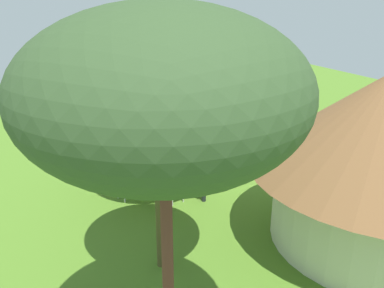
{
  "coord_description": "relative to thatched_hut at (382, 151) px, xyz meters",
  "views": [
    {
      "loc": [
        6.04,
        11.79,
        5.77
      ],
      "look_at": [
        0.84,
        0.36,
        1.0
      ],
      "focal_mm": 36.89,
      "sensor_mm": 36.0,
      "label": 1
    }
  ],
  "objects": [
    {
      "name": "acacia_tree_left_background",
      "position": [
        5.05,
        -1.18,
        1.13
      ],
      "size": [
        2.95,
        2.95,
        4.42
      ],
      "color": "#4E4924",
      "rests_on": "ground_plane"
    },
    {
      "name": "guest_behind_table",
      "position": [
        4.72,
        -6.33,
        -1.42
      ],
      "size": [
        0.46,
        0.45,
        1.62
      ],
      "rotation": [
        0.0,
        0.0,
        0.77
      ],
      "color": "black",
      "rests_on": "ground_plane"
    },
    {
      "name": "acacia_tree_right_background",
      "position": [
        5.94,
        1.65,
        2.3
      ],
      "size": [
        3.47,
        3.47,
        5.74
      ],
      "color": "#582F27",
      "rests_on": "ground_plane"
    },
    {
      "name": "guest_beside_umbrella",
      "position": [
        2.83,
        -3.51,
        -1.36
      ],
      "size": [
        0.4,
        0.56,
        1.72
      ],
      "rotation": [
        0.0,
        0.0,
        1.1
      ],
      "color": "#21252A",
      "rests_on": "ground_plane"
    },
    {
      "name": "patio_chair_west_end",
      "position": [
        3.65,
        -3.7,
        -1.87
      ],
      "size": [
        0.51,
        0.49,
        0.9
      ],
      "rotation": [
        0.0,
        0.0,
        -2.97
      ],
      "color": "silver",
      "rests_on": "ground_plane"
    },
    {
      "name": "patio_chair_near_lawn",
      "position": [
        5.01,
        -4.52,
        -1.87
      ],
      "size": [
        0.53,
        0.54,
        0.9
      ],
      "rotation": [
        0.0,
        0.0,
        -4.41
      ],
      "color": "silver",
      "rests_on": "ground_plane"
    },
    {
      "name": "striped_lounge_chair",
      "position": [
        0.28,
        -5.45,
        -2.13
      ],
      "size": [
        0.7,
        0.9,
        0.65
      ],
      "rotation": [
        0.0,
        0.0,
        0.23
      ],
      "color": "#D2434C",
      "rests_on": "ground_plane"
    },
    {
      "name": "patio_dining_table",
      "position": [
        3.86,
        -4.88,
        -1.74
      ],
      "size": [
        1.44,
        1.08,
        0.74
      ],
      "rotation": [
        0.0,
        0.0,
        -0.13
      ],
      "color": "silver",
      "rests_on": "ground_plane"
    },
    {
      "name": "thatched_hut",
      "position": [
        0.0,
        0.0,
        0.0
      ],
      "size": [
        6.12,
        6.12,
        4.27
      ],
      "rotation": [
        0.0,
        0.0,
        3.62
      ],
      "color": "beige",
      "rests_on": "ground_plane"
    },
    {
      "name": "ground_plane",
      "position": [
        1.45,
        -5.91,
        -2.39
      ],
      "size": [
        36.0,
        36.0,
        0.0
      ],
      "primitive_type": "plane",
      "color": "#4F7B25"
    },
    {
      "name": "zebra_nearest_camera",
      "position": [
        2.72,
        -8.16,
        -1.39
      ],
      "size": [
        2.15,
        1.22,
        1.54
      ],
      "rotation": [
        0.0,
        0.0,
        1.95
      ],
      "color": "silver",
      "rests_on": "ground_plane"
    },
    {
      "name": "zebra_by_umbrella",
      "position": [
        -0.94,
        -7.74,
        -1.39
      ],
      "size": [
        0.83,
        2.36,
        1.55
      ],
      "rotation": [
        0.0,
        0.0,
        6.16
      ],
      "color": "silver",
      "rests_on": "ground_plane"
    },
    {
      "name": "shade_umbrella",
      "position": [
        3.86,
        -4.88,
        0.39
      ],
      "size": [
        3.86,
        3.86,
        3.27
      ],
      "color": "#403C1B",
      "rests_on": "ground_plane"
    },
    {
      "name": "patio_chair_east_end",
      "position": [
        4.28,
        -6.0,
        -1.87
      ],
      "size": [
        0.56,
        0.55,
        0.9
      ],
      "rotation": [
        0.0,
        0.0,
        0.35
      ],
      "color": "silver",
      "rests_on": "ground_plane"
    },
    {
      "name": "standing_watcher",
      "position": [
        0.07,
        -9.22,
        -1.34
      ],
      "size": [
        0.47,
        0.5,
        1.75
      ],
      "rotation": [
        0.0,
        0.0,
        -0.87
      ],
      "color": "black",
      "rests_on": "ground_plane"
    },
    {
      "name": "patio_chair_near_hut",
      "position": [
        2.71,
        -5.22,
        -1.87
      ],
      "size": [
        0.53,
        0.54,
        0.9
      ],
      "rotation": [
        0.0,
        0.0,
        -1.28
      ],
      "color": "silver",
      "rests_on": "ground_plane"
    },
    {
      "name": "zebra_toward_hut",
      "position": [
        -1.77,
        -4.65,
        -1.42
      ],
      "size": [
        1.85,
        1.83,
        1.5
      ],
      "rotation": [
        0.0,
        0.0,
        3.93
      ],
      "color": "silver",
      "rests_on": "ground_plane"
    }
  ]
}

